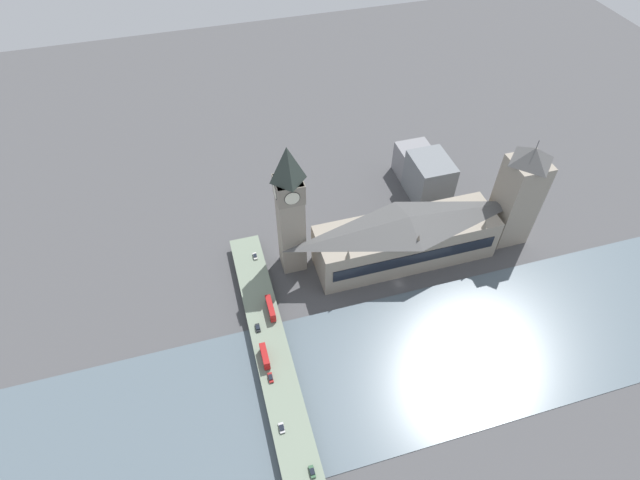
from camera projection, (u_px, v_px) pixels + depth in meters
name	position (u px, v px, depth m)	size (l,w,h in m)	color
ground_plane	(399.00, 284.00, 235.73)	(600.00, 600.00, 0.00)	#4C4C4F
river_water	(435.00, 356.00, 209.51)	(67.99, 360.00, 0.30)	slate
parliament_hall	(406.00, 238.00, 236.86)	(24.43, 86.72, 27.81)	gray
clock_tower	(290.00, 208.00, 216.99)	(12.33, 12.33, 69.87)	gray
victoria_tower	(518.00, 195.00, 237.31)	(16.74, 16.74, 58.91)	gray
road_bridge	(282.00, 391.00, 193.88)	(167.98, 14.34, 5.74)	#5D6A59
double_decker_bus_lead	(271.00, 308.00, 215.93)	(11.89, 2.49, 5.03)	red
double_decker_bus_rear	(265.00, 356.00, 200.11)	(10.20, 2.57, 5.00)	red
car_northbound_mid	(271.00, 378.00, 195.91)	(4.31, 1.77, 1.50)	maroon
car_northbound_tail	(282.00, 428.00, 182.37)	(4.00, 1.91, 1.42)	silver
car_southbound_lead	(312.00, 472.00, 171.98)	(4.22, 1.76, 1.41)	#2D5638
car_southbound_mid	(258.00, 328.00, 211.54)	(4.02, 1.89, 1.46)	black
car_southbound_tail	(255.00, 256.00, 238.92)	(4.07, 1.84, 1.43)	silver
city_block_west	(414.00, 162.00, 283.64)	(18.86, 18.44, 18.16)	gray
city_block_center	(429.00, 178.00, 269.35)	(24.57, 19.70, 24.03)	slate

